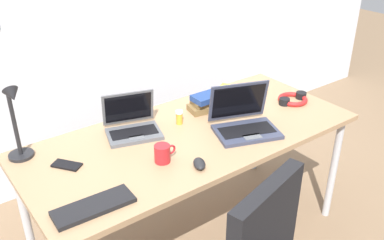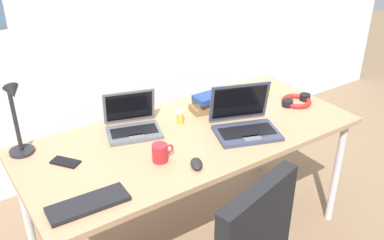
{
  "view_description": "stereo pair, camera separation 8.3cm",
  "coord_description": "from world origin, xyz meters",
  "views": [
    {
      "loc": [
        -1.18,
        -1.6,
        1.87
      ],
      "look_at": [
        0.0,
        0.0,
        0.82
      ],
      "focal_mm": 40.31,
      "sensor_mm": 36.0,
      "label": 1
    },
    {
      "loc": [
        -1.12,
        -1.65,
        1.87
      ],
      "look_at": [
        0.0,
        0.0,
        0.82
      ],
      "focal_mm": 40.31,
      "sensor_mm": 36.0,
      "label": 2
    }
  ],
  "objects": [
    {
      "name": "computer_mouse",
      "position": [
        -0.16,
        -0.27,
        0.76
      ],
      "size": [
        0.09,
        0.11,
        0.03
      ],
      "primitive_type": "ellipsoid",
      "rotation": [
        0.0,
        0.0,
        -0.47
      ],
      "color": "black",
      "rests_on": "desk"
    },
    {
      "name": "headphones",
      "position": [
        0.73,
        -0.05,
        0.76
      ],
      "size": [
        0.21,
        0.18,
        0.04
      ],
      "color": "red",
      "rests_on": "desk"
    },
    {
      "name": "desk_lamp",
      "position": [
        -0.8,
        0.28,
        0.94
      ],
      "size": [
        0.12,
        0.18,
        0.4
      ],
      "color": "black",
      "rests_on": "desk"
    },
    {
      "name": "laptop_by_keyboard",
      "position": [
        0.25,
        -0.14,
        0.79
      ],
      "size": [
        0.4,
        0.37,
        0.24
      ],
      "color": "#33384C",
      "rests_on": "desk"
    },
    {
      "name": "desk",
      "position": [
        0.0,
        0.0,
        0.68
      ],
      "size": [
        1.8,
        0.8,
        0.74
      ],
      "color": "#9E7A56",
      "rests_on": "ground_plane"
    },
    {
      "name": "coffee_mug",
      "position": [
        -0.27,
        -0.13,
        0.78
      ],
      "size": [
        0.11,
        0.08,
        0.09
      ],
      "color": "#B21E23",
      "rests_on": "desk"
    },
    {
      "name": "pill_bottle",
      "position": [
        0.01,
        0.13,
        0.78
      ],
      "size": [
        0.04,
        0.04,
        0.08
      ],
      "color": "gold",
      "rests_on": "desk"
    },
    {
      "name": "paper_folder_front_right",
      "position": [
        0.54,
        0.22,
        0.74
      ],
      "size": [
        0.35,
        0.38,
        0.01
      ],
      "primitive_type": "cube",
      "rotation": [
        0.0,
        0.0,
        0.49
      ],
      "color": "gold",
      "rests_on": "desk"
    },
    {
      "name": "book_stack",
      "position": [
        0.23,
        0.17,
        0.79
      ],
      "size": [
        0.2,
        0.15,
        0.1
      ],
      "color": "brown",
      "rests_on": "desk"
    },
    {
      "name": "laptop_center",
      "position": [
        -0.25,
        0.19,
        0.78
      ],
      "size": [
        0.33,
        0.3,
        0.21
      ],
      "color": "#515459",
      "rests_on": "desk"
    },
    {
      "name": "external_keyboard",
      "position": [
        -0.69,
        -0.26,
        0.75
      ],
      "size": [
        0.33,
        0.13,
        0.02
      ],
      "primitive_type": "cube",
      "rotation": [
        0.0,
        0.0,
        -0.04
      ],
      "color": "black",
      "rests_on": "desk"
    },
    {
      "name": "ground_plane",
      "position": [
        0.0,
        0.0,
        0.0
      ],
      "size": [
        12.0,
        12.0,
        0.0
      ],
      "primitive_type": "plane",
      "color": "#7A6047"
    },
    {
      "name": "cell_phone",
      "position": [
        -0.66,
        0.1,
        0.74
      ],
      "size": [
        0.13,
        0.15,
        0.01
      ],
      "primitive_type": "cube",
      "rotation": [
        0.0,
        0.0,
        0.63
      ],
      "color": "black",
      "rests_on": "desk"
    }
  ]
}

